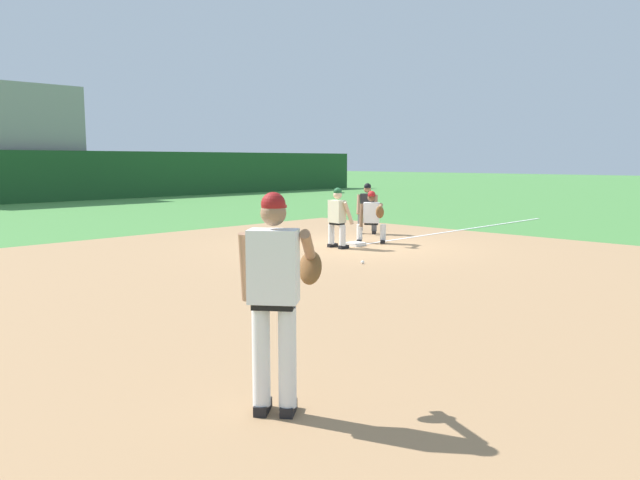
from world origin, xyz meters
name	(u,v)px	position (x,y,z in m)	size (l,w,h in m)	color
ground_plane	(356,246)	(0.00, 0.00, 0.00)	(160.00, 160.00, 0.00)	#47843D
infield_dirt_patch	(335,288)	(-4.14, -3.15, 0.00)	(18.00, 18.00, 0.01)	#A87F56
foul_line_stripe	(464,229)	(5.07, 0.00, 0.01)	(10.13, 0.10, 0.00)	white
first_base_bag	(356,244)	(0.00, 0.00, 0.04)	(0.38, 0.38, 0.09)	white
baseball	(363,262)	(-1.96, -1.89, 0.04)	(0.07, 0.07, 0.07)	white
pitcher	(276,290)	(-8.23, -6.30, 1.06)	(0.85, 0.57, 1.86)	black
first_baseman	(372,215)	(0.65, 0.02, 0.73)	(0.79, 1.06, 1.34)	black
baserunner	(337,215)	(-0.60, 0.06, 0.79)	(0.47, 0.62, 1.46)	black
umpire	(367,206)	(2.16, 1.44, 0.79)	(0.65, 0.68, 1.46)	black
outfield_wall	(17,177)	(0.00, 22.00, 1.30)	(48.00, 0.50, 2.60)	#1E4C23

